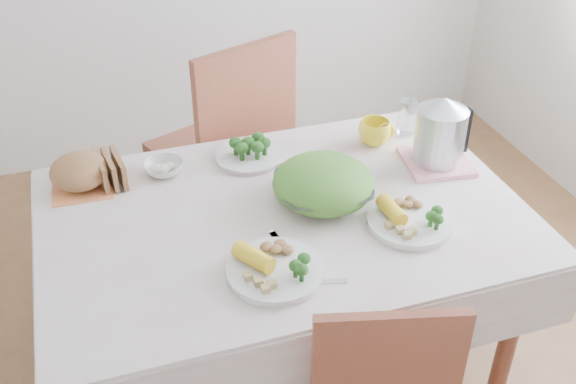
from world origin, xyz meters
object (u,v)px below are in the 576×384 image
object	(u,v)px
dinner_plate_left	(275,271)
electric_kettle	(440,133)
dining_table	(284,302)
salad_bowl	(323,190)
yellow_mug	(374,132)
chair_far	(220,161)
dinner_plate_right	(410,222)

from	to	relation	value
dinner_plate_left	electric_kettle	size ratio (longest dim) A/B	1.15
dining_table	salad_bowl	distance (m)	0.45
yellow_mug	electric_kettle	world-z (taller)	electric_kettle
salad_bowl	chair_far	bearing A→B (deg)	101.54
dining_table	chair_far	distance (m)	0.83
dinner_plate_left	yellow_mug	world-z (taller)	yellow_mug
dining_table	yellow_mug	xyz separation A→B (m)	(0.44, 0.30, 0.43)
salad_bowl	electric_kettle	distance (m)	0.47
dining_table	dinner_plate_right	xyz separation A→B (m)	(0.34, -0.18, 0.40)
yellow_mug	electric_kettle	distance (m)	0.26
dining_table	dinner_plate_left	world-z (taller)	dinner_plate_left
dining_table	electric_kettle	size ratio (longest dim) A/B	5.85
dinner_plate_right	electric_kettle	xyz separation A→B (m)	(0.25, 0.29, 0.11)
dinner_plate_left	electric_kettle	distance (m)	0.80
dinner_plate_left	yellow_mug	xyz separation A→B (m)	(0.55, 0.57, 0.03)
electric_kettle	chair_far	bearing A→B (deg)	106.74
dining_table	salad_bowl	world-z (taller)	salad_bowl
dinner_plate_right	yellow_mug	xyz separation A→B (m)	(0.10, 0.49, 0.03)
dinner_plate_left	electric_kettle	xyz separation A→B (m)	(0.70, 0.38, 0.11)
chair_far	salad_bowl	world-z (taller)	chair_far
chair_far	electric_kettle	size ratio (longest dim) A/B	4.45
chair_far	dinner_plate_right	xyz separation A→B (m)	(0.37, -1.01, 0.31)
dinner_plate_left	salad_bowl	bearing A→B (deg)	49.61
dining_table	dinner_plate_right	bearing A→B (deg)	-28.04
dinner_plate_right	yellow_mug	bearing A→B (deg)	78.67
chair_far	dinner_plate_left	xyz separation A→B (m)	(-0.09, -1.10, 0.31)
dinner_plate_left	dinner_plate_right	bearing A→B (deg)	10.93
dining_table	dinner_plate_left	bearing A→B (deg)	-112.51
chair_far	electric_kettle	xyz separation A→B (m)	(0.62, -0.72, 0.42)
chair_far	yellow_mug	world-z (taller)	chair_far
dinner_plate_left	dinner_plate_right	xyz separation A→B (m)	(0.46, 0.09, 0.00)
salad_bowl	electric_kettle	world-z (taller)	electric_kettle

